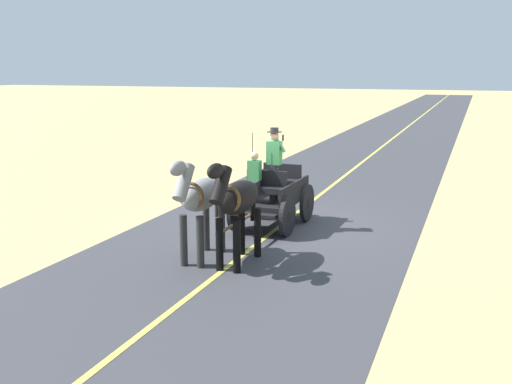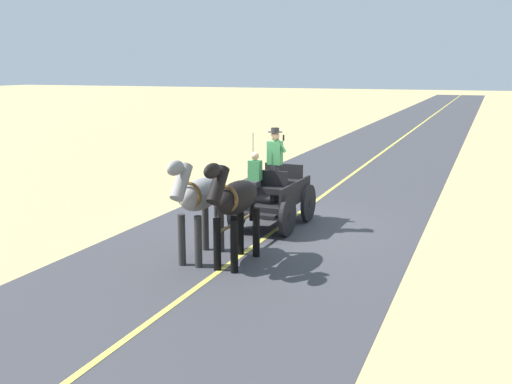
{
  "view_description": "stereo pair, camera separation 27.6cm",
  "coord_description": "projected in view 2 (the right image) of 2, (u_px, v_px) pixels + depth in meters",
  "views": [
    {
      "loc": [
        -4.48,
        13.77,
        3.88
      ],
      "look_at": [
        0.2,
        1.36,
        1.1
      ],
      "focal_mm": 41.48,
      "sensor_mm": 36.0,
      "label": 1
    },
    {
      "loc": [
        -4.74,
        13.67,
        3.88
      ],
      "look_at": [
        0.2,
        1.36,
        1.1
      ],
      "focal_mm": 41.48,
      "sensor_mm": 36.0,
      "label": 2
    }
  ],
  "objects": [
    {
      "name": "horse_off_side",
      "position": [
        199.0,
        197.0,
        11.95
      ],
      "size": [
        0.59,
        2.13,
        2.21
      ],
      "color": "gray",
      "rests_on": "ground"
    },
    {
      "name": "horse_near_side",
      "position": [
        235.0,
        201.0,
        11.64
      ],
      "size": [
        0.59,
        2.13,
        2.21
      ],
      "color": "black",
      "rests_on": "ground"
    },
    {
      "name": "ground_plane",
      "position": [
        283.0,
        225.0,
        14.94
      ],
      "size": [
        200.0,
        200.0,
        0.0
      ],
      "primitive_type": "plane",
      "color": "tan"
    },
    {
      "name": "road_surface",
      "position": [
        283.0,
        225.0,
        14.94
      ],
      "size": [
        6.75,
        160.0,
        0.01
      ],
      "primitive_type": "cube",
      "color": "#38383D",
      "rests_on": "ground"
    },
    {
      "name": "road_centre_stripe",
      "position": [
        283.0,
        225.0,
        14.93
      ],
      "size": [
        0.12,
        160.0,
        0.0
      ],
      "primitive_type": "cube",
      "color": "#DBCC4C",
      "rests_on": "road_surface"
    },
    {
      "name": "horse_drawn_carriage",
      "position": [
        273.0,
        195.0,
        14.62
      ],
      "size": [
        1.47,
        4.51,
        2.5
      ],
      "color": "black",
      "rests_on": "ground"
    }
  ]
}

